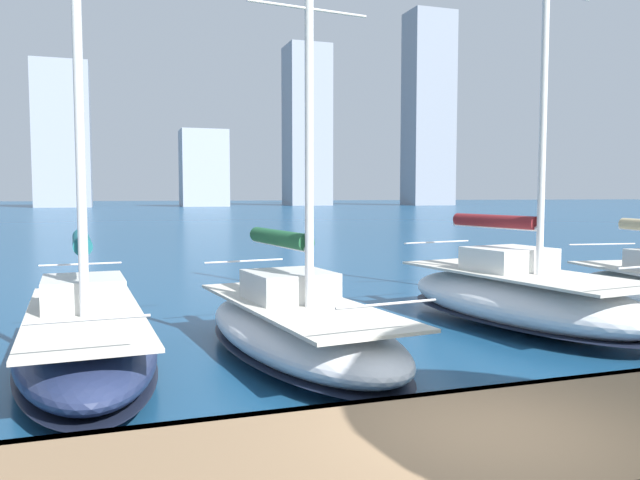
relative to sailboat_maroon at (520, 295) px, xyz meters
name	(u,v)px	position (x,y,z in m)	size (l,w,h in m)	color
dock_pier	(485,433)	(5.36, 6.69, -0.20)	(28.00, 2.80, 0.60)	#896B4C
city_skyline	(197,130)	(-12.36, -151.90, 18.88)	(176.69, 19.19, 54.23)	gray
sailboat_maroon	(520,295)	(0.00, 0.00, 0.00)	(3.98, 7.62, 11.82)	white
sailboat_forest	(297,325)	(5.86, 1.13, -0.10)	(3.39, 7.28, 9.93)	white
sailboat_teal	(85,333)	(9.66, 0.77, -0.05)	(2.74, 7.48, 13.01)	navy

